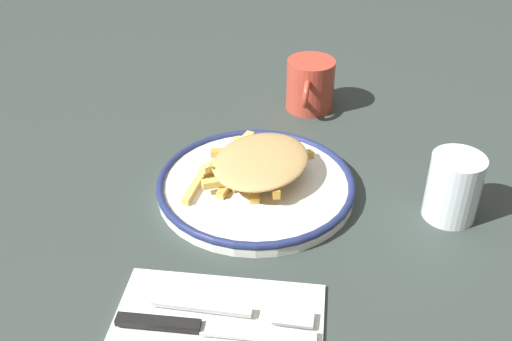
# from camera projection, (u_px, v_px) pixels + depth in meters

# --- Properties ---
(ground_plane) EXTENTS (2.60, 2.60, 0.00)m
(ground_plane) POSITION_uv_depth(u_px,v_px,m) (256.00, 192.00, 0.85)
(ground_plane) COLOR #313B37
(plate) EXTENTS (0.27, 0.27, 0.02)m
(plate) POSITION_uv_depth(u_px,v_px,m) (256.00, 185.00, 0.85)
(plate) COLOR white
(plate) RESTS_ON ground_plane
(fries_heap) EXTENTS (0.18, 0.17, 0.04)m
(fries_heap) POSITION_uv_depth(u_px,v_px,m) (256.00, 163.00, 0.84)
(fries_heap) COLOR #DFBD5D
(fries_heap) RESTS_ON plate
(napkin) EXTENTS (0.18, 0.24, 0.01)m
(napkin) POSITION_uv_depth(u_px,v_px,m) (215.00, 333.00, 0.64)
(napkin) COLOR white
(napkin) RESTS_ON ground_plane
(fork) EXTENTS (0.02, 0.18, 0.01)m
(fork) POSITION_uv_depth(u_px,v_px,m) (233.00, 310.00, 0.66)
(fork) COLOR silver
(fork) RESTS_ON napkin
(knife) EXTENTS (0.03, 0.21, 0.01)m
(knife) POSITION_uv_depth(u_px,v_px,m) (197.00, 327.00, 0.64)
(knife) COLOR black
(knife) RESTS_ON napkin
(water_glass) EXTENTS (0.07, 0.07, 0.09)m
(water_glass) POSITION_uv_depth(u_px,v_px,m) (454.00, 188.00, 0.79)
(water_glass) COLOR silver
(water_glass) RESTS_ON ground_plane
(coffee_mug) EXTENTS (0.11, 0.08, 0.09)m
(coffee_mug) POSITION_uv_depth(u_px,v_px,m) (310.00, 85.00, 1.03)
(coffee_mug) COLOR #B54130
(coffee_mug) RESTS_ON ground_plane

